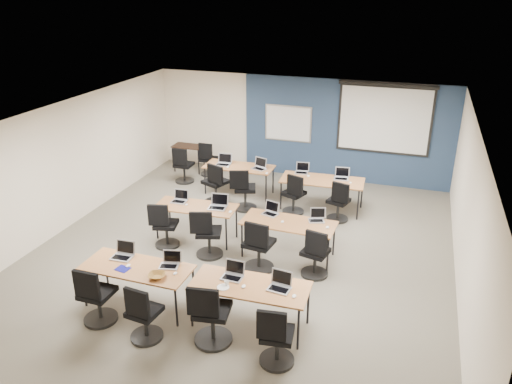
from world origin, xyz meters
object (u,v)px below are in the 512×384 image
(laptop_1, at_px, (170,262))
(laptop_8, at_px, (224,162))
(training_table_mid_right, at_px, (289,224))
(utility_table, at_px, (189,149))
(training_table_front_right, at_px, (250,287))
(task_chair_4, at_px, (165,229))
(laptop_7, at_px, (317,218))
(task_chair_3, at_px, (276,341))
(training_table_front_left, at_px, (137,269))
(training_table_back_left, at_px, (239,168))
(task_chair_0, at_px, (96,300))
(laptop_6, at_px, (271,211))
(whiteboard, at_px, (288,124))
(task_chair_8, at_px, (216,187))
(laptop_9, at_px, (260,166))
(spare_chair_a, at_px, (208,162))
(laptop_0, at_px, (123,253))
(laptop_11, at_px, (342,176))
(task_chair_7, at_px, (315,257))
(task_chair_9, at_px, (244,193))
(laptop_5, at_px, (218,205))
(task_chair_10, at_px, (294,197))
(task_chair_11, at_px, (339,205))
(spare_chair_b, at_px, (183,168))
(training_table_back_right, at_px, (322,181))
(task_chair_5, at_px, (207,237))
(laptop_3, at_px, (280,284))
(laptop_10, at_px, (302,170))
(task_chair_2, at_px, (211,318))
(laptop_4, at_px, (180,199))
(training_table_mid_left, at_px, (196,208))
(task_chair_6, at_px, (258,249))
(projector_screen, at_px, (385,115))
(laptop_2, at_px, (233,273))

(laptop_1, relative_size, laptop_8, 0.86)
(training_table_mid_right, relative_size, laptop_1, 5.91)
(laptop_8, xyz_separation_m, utility_table, (-1.50, 1.09, -0.15))
(training_table_front_right, bearing_deg, task_chair_4, 141.38)
(laptop_7, bearing_deg, task_chair_3, -106.81)
(training_table_front_left, height_order, training_table_back_left, same)
(task_chair_0, bearing_deg, laptop_6, 60.50)
(whiteboard, height_order, task_chair_8, whiteboard)
(laptop_9, height_order, spare_chair_a, laptop_9)
(training_table_mid_right, distance_m, laptop_0, 3.12)
(laptop_9, relative_size, spare_chair_a, 0.35)
(laptop_9, xyz_separation_m, laptop_11, (2.02, -0.04, -0.00))
(task_chair_7, xyz_separation_m, laptop_11, (-0.08, 3.18, 0.39))
(whiteboard, bearing_deg, task_chair_9, -97.61)
(laptop_5, height_order, task_chair_10, laptop_5)
(laptop_1, relative_size, laptop_7, 1.02)
(laptop_0, distance_m, task_chair_11, 4.97)
(task_chair_0, distance_m, spare_chair_b, 5.98)
(laptop_1, bearing_deg, laptop_5, 79.62)
(training_table_back_left, bearing_deg, training_table_front_left, -89.68)
(training_table_front_left, distance_m, task_chair_7, 3.12)
(training_table_back_right, bearing_deg, laptop_7, -84.64)
(laptop_0, distance_m, spare_chair_a, 5.79)
(training_table_front_right, relative_size, task_chair_5, 1.79)
(laptop_0, relative_size, laptop_8, 0.96)
(laptop_3, distance_m, laptop_10, 4.96)
(laptop_8, bearing_deg, task_chair_2, -75.14)
(training_table_mid_right, height_order, laptop_9, laptop_9)
(laptop_4, bearing_deg, task_chair_3, -49.56)
(laptop_9, bearing_deg, task_chair_3, -50.84)
(laptop_7, distance_m, task_chair_9, 2.56)
(training_table_back_right, relative_size, task_chair_9, 1.87)
(whiteboard, xyz_separation_m, task_chair_5, (-0.28, -4.87, -1.03))
(training_table_back_left, height_order, spare_chair_a, spare_chair_a)
(training_table_mid_left, relative_size, laptop_1, 5.50)
(task_chair_5, xyz_separation_m, spare_chair_b, (-2.17, 3.38, -0.01))
(task_chair_6, bearing_deg, laptop_6, 100.15)
(projector_screen, xyz_separation_m, training_table_mid_right, (-1.30, -4.34, -1.20))
(training_table_front_left, height_order, laptop_0, laptop_0)
(whiteboard, bearing_deg, spare_chair_a, -158.98)
(task_chair_7, relative_size, laptop_9, 2.91)
(laptop_0, distance_m, laptop_6, 3.02)
(laptop_3, xyz_separation_m, laptop_7, (0.04, 2.44, -0.00))
(laptop_3, height_order, task_chair_5, task_chair_5)
(laptop_2, relative_size, task_chair_3, 0.33)
(training_table_mid_right, relative_size, laptop_8, 5.07)
(spare_chair_b, bearing_deg, projector_screen, 15.81)
(task_chair_0, xyz_separation_m, spare_chair_b, (-1.36, 5.82, -0.01))
(training_table_back_right, bearing_deg, task_chair_0, -117.96)
(training_table_front_left, relative_size, laptop_5, 5.05)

